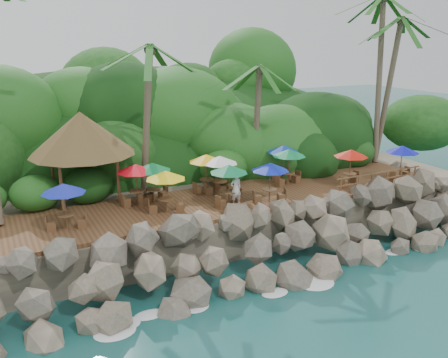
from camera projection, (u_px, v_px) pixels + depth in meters
name	position (u px, v px, depth m)	size (l,w,h in m)	color
ground	(286.00, 289.00, 21.02)	(140.00, 140.00, 0.00)	#19514F
land_base	(160.00, 175.00, 34.41)	(32.00, 25.20, 2.10)	gray
jungle_hill	(131.00, 166.00, 41.13)	(44.80, 28.00, 15.40)	#143811
seawall	(263.00, 247.00, 22.41)	(29.00, 4.00, 2.30)	gray
terrace	(224.00, 201.00, 25.53)	(26.00, 5.00, 0.20)	brown
jungle_foliage	(166.00, 193.00, 33.85)	(44.00, 16.00, 12.00)	#143811
foam_line	(283.00, 285.00, 21.27)	(25.20, 0.80, 0.06)	white
palms	(213.00, 12.00, 25.50)	(31.51, 7.15, 12.89)	brown
palapa	(81.00, 133.00, 24.63)	(5.41, 5.41, 4.60)	brown
dining_clusters	(237.00, 165.00, 25.46)	(20.95, 5.14, 2.11)	brown
railing	(379.00, 179.00, 27.03)	(6.10, 0.10, 1.00)	brown
waiter	(236.00, 189.00, 24.35)	(0.63, 0.41, 1.73)	white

